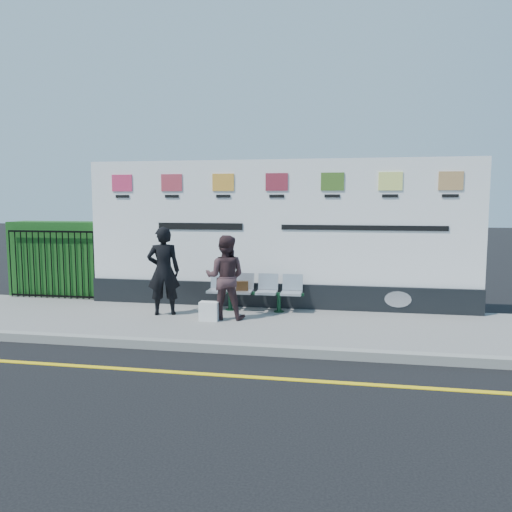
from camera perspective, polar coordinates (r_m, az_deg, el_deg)
The scene contains 12 objects.
ground at distance 6.86m, azimuth -6.48°, elevation -13.25°, with size 80.00×80.00×0.00m, color black.
pavement at distance 9.16m, azimuth -1.93°, elevation -7.80°, with size 14.00×3.00×0.12m, color gray.
kerb at distance 7.75m, azimuth -4.32°, elevation -10.37°, with size 14.00×0.18×0.14m, color gray.
yellow_line at distance 6.86m, azimuth -6.48°, elevation -13.22°, with size 14.00×0.10×0.01m, color yellow.
billboard at distance 10.16m, azimuth 2.41°, elevation 1.38°, with size 8.00×0.30×3.00m.
hedge at distance 12.39m, azimuth -21.23°, elevation -0.25°, with size 2.35×0.70×1.70m, color #194E18.
railing at distance 12.02m, azimuth -22.33°, elevation -0.87°, with size 2.05×0.06×1.54m, color black, non-canonical shape.
bench at distance 9.92m, azimuth -0.19°, elevation -5.15°, with size 1.87×0.50×0.40m, color #B4B7BE, non-canonical shape.
woman_left at distance 9.67m, azimuth -10.52°, elevation -1.69°, with size 0.62×0.40×1.69m, color black.
woman_right at distance 9.21m, azimuth -3.54°, elevation -2.42°, with size 0.75×0.59×1.55m, color #3C272A.
handbag_brown at distance 9.91m, azimuth -1.59°, elevation -3.43°, with size 0.24×0.10×0.19m, color #311E0D.
carrier_bag_white at distance 9.18m, azimuth -5.37°, elevation -6.30°, with size 0.34×0.21×0.34m, color white.
Camera 1 is at (1.89, -6.18, 2.29)m, focal length 35.00 mm.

